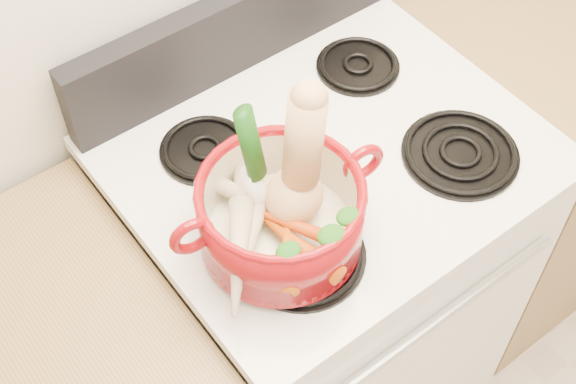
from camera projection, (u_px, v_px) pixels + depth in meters
stove_body at (321, 284)px, 1.92m from camera, size 0.76×0.65×0.92m
cooktop at (329, 155)px, 1.54m from camera, size 0.78×0.67×0.03m
control_backsplash at (237, 30)px, 1.60m from camera, size 0.76×0.05×0.18m
oven_handle at (439, 320)px, 1.50m from camera, size 0.60×0.02×0.02m
burner_front_left at (301, 254)px, 1.37m from camera, size 0.22×0.22×0.02m
burner_front_right at (460, 152)px, 1.51m from camera, size 0.22×0.22×0.02m
burner_back_left at (205, 148)px, 1.52m from camera, size 0.17×0.17×0.02m
burner_back_right at (358, 65)px, 1.66m from camera, size 0.17×0.17×0.02m
dutch_oven at (281, 215)px, 1.33m from camera, size 0.32×0.32×0.14m
pot_handle_left at (192, 236)px, 1.25m from camera, size 0.08×0.03×0.08m
pot_handle_right at (363, 162)px, 1.34m from camera, size 0.08×0.03×0.08m
squash at (294, 163)px, 1.28m from camera, size 0.16×0.14×0.28m
leek at (256, 168)px, 1.28m from camera, size 0.07×0.09×0.26m
ginger at (265, 195)px, 1.38m from camera, size 0.09×0.07×0.04m
parsnip_0 at (245, 213)px, 1.35m from camera, size 0.16×0.21×0.06m
parsnip_1 at (250, 239)px, 1.31m from camera, size 0.17×0.17×0.06m
parsnip_2 at (249, 197)px, 1.36m from camera, size 0.11×0.16×0.05m
parsnip_3 at (238, 255)px, 1.28m from camera, size 0.16×0.19×0.06m
carrot_0 at (298, 246)px, 1.31m from camera, size 0.07×0.19×0.05m
carrot_1 at (288, 252)px, 1.30m from camera, size 0.11×0.14×0.05m
carrot_2 at (299, 229)px, 1.32m from camera, size 0.11×0.16×0.05m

